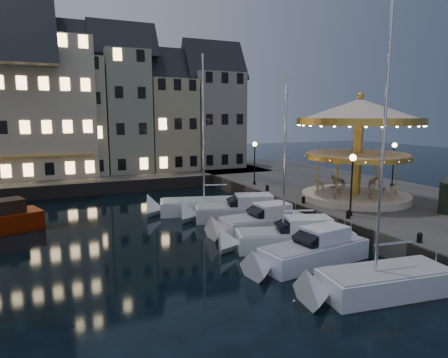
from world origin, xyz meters
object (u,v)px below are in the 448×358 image
streetlamp_b (352,176)px  motorboat_f (208,207)px  bollard_a (420,237)px  motorboat_e (237,211)px  streetlamp_c (255,157)px  bollard_c (303,199)px  bollard_d (267,188)px  bollard_b (348,214)px  carousel (359,130)px  streetlamp_d (394,158)px  motorboat_b (309,253)px  motorboat_d (258,223)px  motorboat_a (375,284)px  motorboat_c (288,238)px

streetlamp_b → motorboat_f: motorboat_f is taller
bollard_a → motorboat_e: motorboat_e is taller
streetlamp_c → bollard_c: 9.34m
bollard_d → bollard_a: bearing=-90.0°
bollard_a → bollard_b: 5.50m
bollard_b → carousel: size_ratio=0.06×
streetlamp_c → bollard_c: streetlamp_c is taller
streetlamp_d → streetlamp_b: bearing=-148.2°
bollard_c → motorboat_b: 9.59m
bollard_c → bollard_d: bearing=90.0°
streetlamp_d → carousel: size_ratio=0.43×
bollard_b → motorboat_d: motorboat_d is taller
bollard_b → bollard_c: bearing=90.0°
streetlamp_c → bollard_d: (-0.60, -3.50, -2.41)m
bollard_a → motorboat_d: (-4.84, 8.93, -0.96)m
motorboat_a → motorboat_d: size_ratio=1.72×
bollard_d → motorboat_d: motorboat_d is taller
streetlamp_c → motorboat_f: 8.41m
bollard_a → carousel: carousel is taller
bollard_b → motorboat_e: size_ratio=0.07×
bollard_b → bollard_d: bearing=90.0°
bollard_c → motorboat_a: motorboat_a is taller
bollard_d → streetlamp_c: bearing=80.3°
streetlamp_b → motorboat_b: 7.61m
bollard_a → bollard_c: size_ratio=1.00×
streetlamp_c → motorboat_a: size_ratio=0.35×
streetlamp_b → streetlamp_d: 13.29m
streetlamp_d → bollard_d: size_ratio=7.32×
bollard_b → motorboat_b: motorboat_b is taller
bollard_b → motorboat_c: bearing=-176.1°
bollard_a → motorboat_f: bearing=110.9°
bollard_d → motorboat_a: motorboat_a is taller
motorboat_d → motorboat_e: size_ratio=0.83×
bollard_c → carousel: 7.02m
streetlamp_b → bollard_c: size_ratio=7.32×
streetlamp_c → motorboat_e: streetlamp_c is taller
bollard_d → motorboat_f: (-5.94, -0.47, -1.07)m
bollard_c → motorboat_a: bearing=-111.4°
motorboat_a → motorboat_c: motorboat_a is taller
bollard_a → motorboat_e: (-4.63, 12.61, -0.96)m
bollard_c → bollard_b: bearing=-90.0°
motorboat_b → motorboat_f: size_ratio=0.56×
bollard_c → motorboat_b: motorboat_b is taller
streetlamp_b → motorboat_a: 10.07m
streetlamp_d → bollard_d: 12.51m
bollard_a → motorboat_c: bearing=133.5°
streetlamp_c → bollard_b: streetlamp_c is taller
motorboat_c → motorboat_e: size_ratio=1.27×
bollard_a → motorboat_a: bearing=-159.9°
motorboat_a → motorboat_b: size_ratio=1.59×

